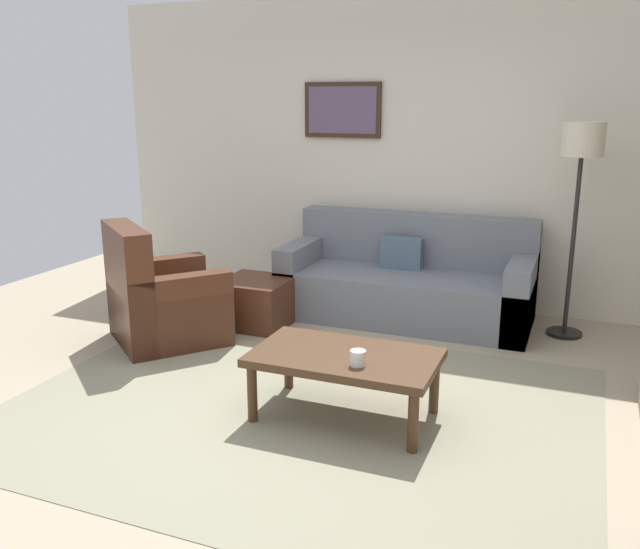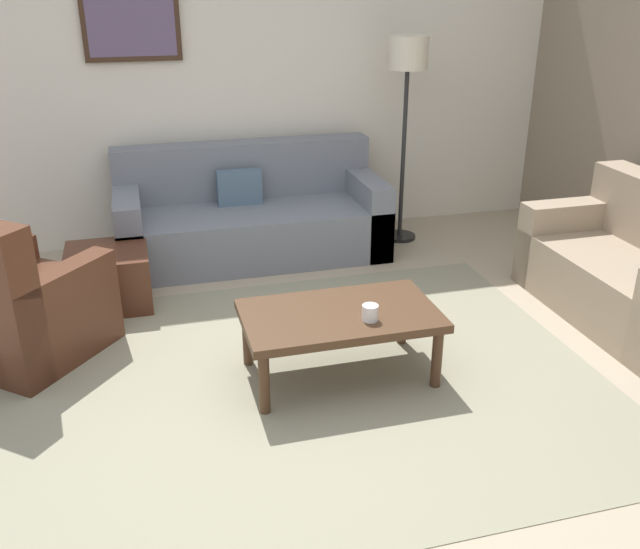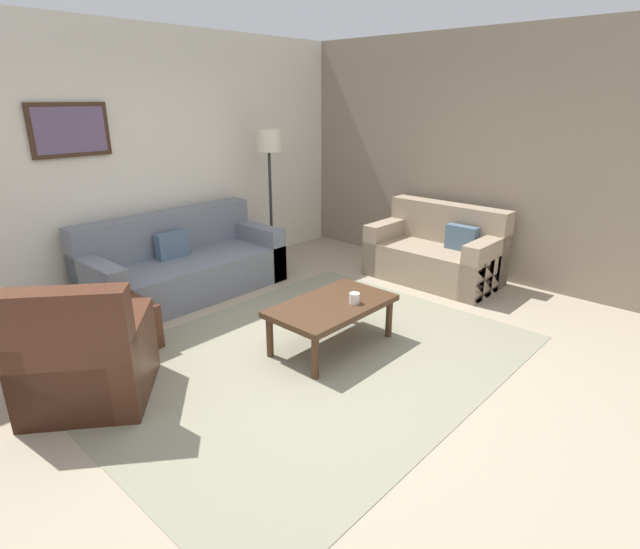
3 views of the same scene
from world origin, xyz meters
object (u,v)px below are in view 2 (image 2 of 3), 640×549
at_px(couch_loveseat, 639,273).
at_px(armchair_leather, 14,312).
at_px(ottoman, 109,278).
at_px(cup, 370,313).
at_px(lamp_standing, 407,75).
at_px(coffee_table, 340,320).
at_px(framed_artwork, 131,28).
at_px(couch_main, 250,218).

distance_m(couch_loveseat, armchair_leather, 4.02).
distance_m(couch_loveseat, ottoman, 3.64).
height_order(couch_loveseat, cup, couch_loveseat).
height_order(ottoman, lamp_standing, lamp_standing).
relative_size(couch_loveseat, cup, 16.58).
bearing_deg(ottoman, cup, -46.29).
bearing_deg(coffee_table, framed_artwork, 110.67).
bearing_deg(framed_artwork, armchair_leather, -115.78).
distance_m(couch_loveseat, coffee_table, 2.19).
relative_size(couch_main, framed_artwork, 2.88).
bearing_deg(couch_main, cup, -82.74).
height_order(couch_loveseat, lamp_standing, lamp_standing).
bearing_deg(armchair_leather, lamp_standing, 24.36).
bearing_deg(couch_main, framed_artwork, 151.98).
height_order(couch_loveseat, coffee_table, couch_loveseat).
relative_size(couch_loveseat, lamp_standing, 0.87).
bearing_deg(coffee_table, ottoman, 133.84).
height_order(cup, framed_artwork, framed_artwork).
bearing_deg(lamp_standing, framed_artwork, 168.05).
relative_size(coffee_table, framed_artwork, 1.48).
xyz_separation_m(ottoman, cup, (1.42, -1.48, 0.25)).
bearing_deg(couch_loveseat, armchair_leather, 173.22).
bearing_deg(lamp_standing, cup, -115.44).
relative_size(couch_main, couch_loveseat, 1.43).
distance_m(couch_main, couch_loveseat, 2.98).
height_order(couch_main, cup, couch_main).
bearing_deg(lamp_standing, couch_loveseat, -61.30).
distance_m(ottoman, lamp_standing, 2.83).
bearing_deg(armchair_leather, cup, -23.46).
xyz_separation_m(cup, lamp_standing, (1.04, 2.20, 0.95)).
xyz_separation_m(couch_loveseat, coffee_table, (-2.17, -0.23, 0.06)).
bearing_deg(cup, couch_loveseat, 10.23).
xyz_separation_m(armchair_leather, lamp_standing, (2.99, 1.35, 1.10)).
xyz_separation_m(couch_main, coffee_table, (0.15, -2.08, 0.06)).
xyz_separation_m(couch_loveseat, cup, (-2.05, -0.37, 0.15)).
height_order(ottoman, cup, cup).
distance_m(coffee_table, framed_artwork, 3.03).
relative_size(coffee_table, cup, 12.24).
bearing_deg(couch_loveseat, ottoman, 162.19).
distance_m(cup, framed_artwork, 3.14).
relative_size(armchair_leather, ottoman, 2.01).
bearing_deg(cup, couch_main, 97.26).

